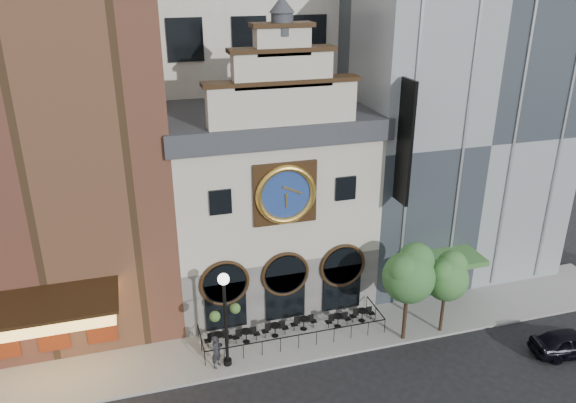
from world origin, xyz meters
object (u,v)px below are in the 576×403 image
(bistro_2, at_px, (275,329))
(tree_left, at_px, (409,273))
(lamppost, at_px, (225,310))
(bistro_5, at_px, (362,315))
(bistro_0, at_px, (218,339))
(tree_right, at_px, (447,276))
(bistro_3, at_px, (304,323))
(car_right, at_px, (570,343))
(pedestrian, at_px, (216,352))
(bistro_4, at_px, (338,320))
(bistro_1, at_px, (246,335))

(bistro_2, height_order, tree_left, tree_left)
(lamppost, bearing_deg, bistro_2, 7.85)
(bistro_5, bearing_deg, lamppost, -169.06)
(bistro_0, xyz_separation_m, tree_right, (12.93, -2.22, 3.23))
(bistro_3, bearing_deg, bistro_5, -3.13)
(bistro_2, distance_m, bistro_5, 5.47)
(car_right, distance_m, pedestrian, 19.62)
(bistro_3, distance_m, tree_right, 8.75)
(bistro_4, distance_m, lamppost, 7.76)
(bistro_0, height_order, tree_right, tree_right)
(bistro_5, relative_size, tree_left, 0.27)
(lamppost, xyz_separation_m, tree_left, (10.27, -0.54, 0.83))
(bistro_2, distance_m, tree_right, 10.36)
(bistro_1, height_order, tree_right, tree_right)
(bistro_0, xyz_separation_m, bistro_5, (8.80, -0.08, 0.00))
(lamppost, relative_size, tree_left, 0.96)
(car_right, distance_m, tree_right, 7.65)
(bistro_0, distance_m, bistro_4, 7.18)
(bistro_0, bearing_deg, car_right, -17.95)
(lamppost, bearing_deg, bistro_5, -9.67)
(bistro_5, bearing_deg, pedestrian, -169.61)
(bistro_5, height_order, lamppost, lamppost)
(lamppost, xyz_separation_m, tree_right, (12.73, -0.48, 0.22))
(bistro_3, relative_size, bistro_4, 1.00)
(bistro_0, bearing_deg, pedestrian, -102.10)
(tree_right, bearing_deg, car_right, -33.42)
(bistro_3, bearing_deg, bistro_0, -178.69)
(bistro_3, relative_size, pedestrian, 0.82)
(bistro_2, bearing_deg, bistro_5, -0.36)
(bistro_1, distance_m, lamppost, 3.69)
(bistro_2, distance_m, pedestrian, 4.11)
(bistro_0, xyz_separation_m, lamppost, (0.19, -1.74, 3.01))
(tree_left, bearing_deg, tree_right, 1.32)
(bistro_1, bearing_deg, pedestrian, -140.26)
(bistro_2, bearing_deg, lamppost, -151.54)
(bistro_0, bearing_deg, bistro_5, -0.54)
(bistro_5, xyz_separation_m, lamppost, (-8.60, -1.66, 3.01))
(car_right, height_order, lamppost, lamppost)
(car_right, relative_size, tree_left, 0.75)
(bistro_1, height_order, bistro_4, same)
(bistro_2, distance_m, bistro_3, 1.82)
(bistro_1, distance_m, bistro_4, 5.59)
(bistro_3, distance_m, tree_left, 7.00)
(bistro_2, relative_size, lamppost, 0.28)
(bistro_4, height_order, bistro_5, same)
(tree_left, height_order, tree_right, tree_left)
(bistro_4, distance_m, tree_right, 6.89)
(lamppost, bearing_deg, bistro_1, 28.60)
(tree_right, bearing_deg, lamppost, 177.84)
(bistro_5, height_order, car_right, car_right)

